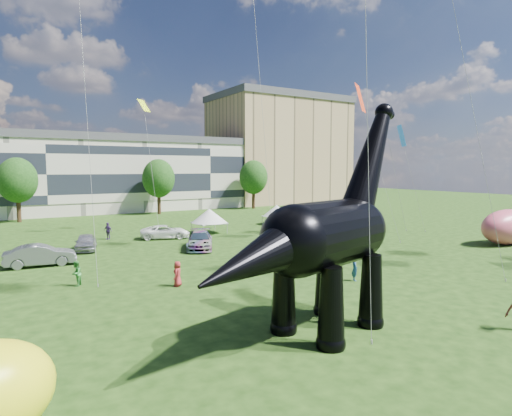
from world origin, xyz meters
TOP-DOWN VIEW (x-y plane):
  - ground at (0.00, 0.00)m, footprint 220.00×220.00m
  - terrace_row at (-8.00, 62.00)m, footprint 78.00×11.00m
  - apartment_block at (40.00, 65.00)m, footprint 28.00×18.00m
  - tree_mid_left at (-12.00, 53.00)m, footprint 5.20×5.20m
  - tree_mid_right at (8.00, 53.00)m, footprint 5.20×5.20m
  - tree_far_right at (26.00, 53.00)m, footprint 5.20×5.20m
  - dinosaur_sculpture at (-2.65, 0.26)m, footprint 13.74×5.65m
  - car_silver at (-8.03, 26.51)m, footprint 2.73×4.64m
  - car_grey at (-12.13, 21.72)m, footprint 5.20×2.24m
  - car_white at (0.38, 29.03)m, footprint 5.62×3.86m
  - car_dark at (1.08, 21.70)m, footprint 4.46×5.99m
  - gazebo_near at (6.00, 29.98)m, footprint 4.17×4.17m
  - gazebo_far at (17.01, 32.36)m, footprint 3.96×3.96m
  - inflatable_pink at (27.68, 8.08)m, footprint 6.96×3.61m
  - visitors at (2.83, 14.08)m, footprint 42.34×41.44m

SIDE VIEW (x-z plane):
  - ground at x=0.00m, z-range 0.00..0.00m
  - car_white at x=0.38m, z-range 0.00..1.43m
  - car_silver at x=-8.03m, z-range 0.00..1.48m
  - car_dark at x=1.08m, z-range 0.00..1.61m
  - car_grey at x=-12.13m, z-range 0.00..1.66m
  - visitors at x=2.83m, z-range -0.06..1.84m
  - inflatable_pink at x=27.68m, z-range 0.00..3.44m
  - gazebo_far at x=17.01m, z-range 0.52..3.09m
  - gazebo_near at x=6.00m, z-range 0.57..3.41m
  - dinosaur_sculpture at x=-2.65m, z-range -1.38..9.89m
  - terrace_row at x=-8.00m, z-range 0.00..12.00m
  - tree_mid_left at x=-12.00m, z-range 1.57..11.01m
  - tree_mid_right at x=8.00m, z-range 1.57..11.01m
  - tree_far_right at x=26.00m, z-range 1.57..11.01m
  - apartment_block at x=40.00m, z-range 0.00..22.00m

